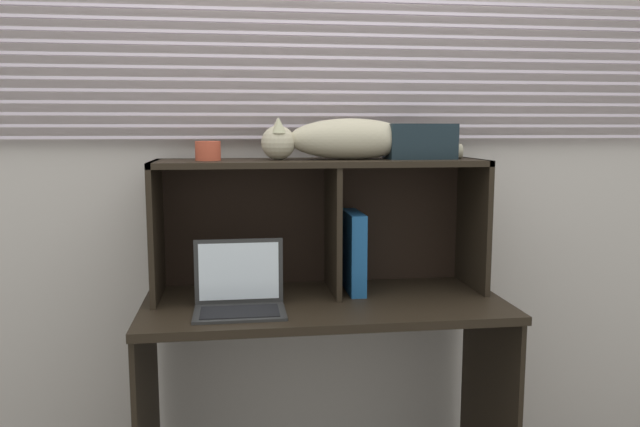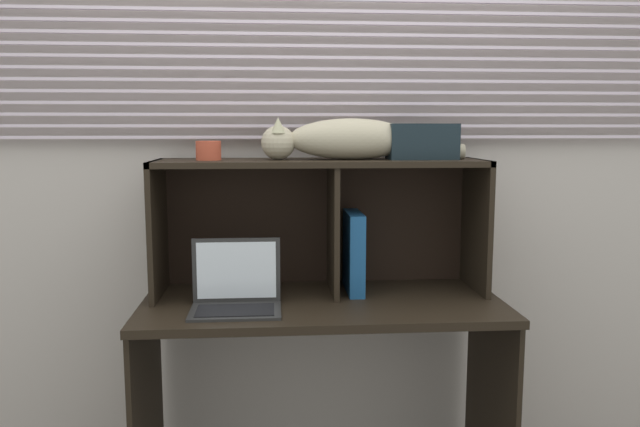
{
  "view_description": "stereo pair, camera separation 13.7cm",
  "coord_description": "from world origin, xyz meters",
  "px_view_note": "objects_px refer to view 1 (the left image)",
  "views": [
    {
      "loc": [
        -0.32,
        -1.98,
        1.4
      ],
      "look_at": [
        0.0,
        0.33,
        1.08
      ],
      "focal_mm": 35.02,
      "sensor_mm": 36.0,
      "label": 1
    },
    {
      "loc": [
        -0.18,
        -1.99,
        1.4
      ],
      "look_at": [
        0.0,
        0.33,
        1.08
      ],
      "focal_mm": 35.02,
      "sensor_mm": 36.0,
      "label": 2
    }
  ],
  "objects_px": {
    "binder_upright": "(353,252)",
    "book_stack": "(253,287)",
    "laptop": "(239,295)",
    "cat": "(343,140)",
    "storage_box": "(420,141)",
    "small_basket": "(208,151)"
  },
  "relations": [
    {
      "from": "binder_upright",
      "to": "book_stack",
      "type": "bearing_deg",
      "value": 179.74
    },
    {
      "from": "laptop",
      "to": "cat",
      "type": "bearing_deg",
      "value": 27.99
    },
    {
      "from": "cat",
      "to": "storage_box",
      "type": "height_order",
      "value": "cat"
    },
    {
      "from": "cat",
      "to": "book_stack",
      "type": "xyz_separation_m",
      "value": [
        -0.34,
        0.0,
        -0.56
      ]
    },
    {
      "from": "cat",
      "to": "book_stack",
      "type": "height_order",
      "value": "cat"
    },
    {
      "from": "small_basket",
      "to": "storage_box",
      "type": "bearing_deg",
      "value": 0.0
    },
    {
      "from": "laptop",
      "to": "small_basket",
      "type": "bearing_deg",
      "value": 116.09
    },
    {
      "from": "laptop",
      "to": "binder_upright",
      "type": "relative_size",
      "value": 1.01
    },
    {
      "from": "laptop",
      "to": "small_basket",
      "type": "distance_m",
      "value": 0.54
    },
    {
      "from": "binder_upright",
      "to": "small_basket",
      "type": "relative_size",
      "value": 3.32
    },
    {
      "from": "storage_box",
      "to": "laptop",
      "type": "bearing_deg",
      "value": -163.07
    },
    {
      "from": "cat",
      "to": "binder_upright",
      "type": "relative_size",
      "value": 2.5
    },
    {
      "from": "book_stack",
      "to": "binder_upright",
      "type": "bearing_deg",
      "value": -0.26
    },
    {
      "from": "small_basket",
      "to": "storage_box",
      "type": "xyz_separation_m",
      "value": [
        0.8,
        0.0,
        0.03
      ]
    },
    {
      "from": "cat",
      "to": "small_basket",
      "type": "xyz_separation_m",
      "value": [
        -0.5,
        -0.0,
        -0.04
      ]
    },
    {
      "from": "storage_box",
      "to": "small_basket",
      "type": "bearing_deg",
      "value": 180.0
    },
    {
      "from": "book_stack",
      "to": "storage_box",
      "type": "relative_size",
      "value": 0.87
    },
    {
      "from": "cat",
      "to": "laptop",
      "type": "height_order",
      "value": "cat"
    },
    {
      "from": "cat",
      "to": "book_stack",
      "type": "relative_size",
      "value": 3.44
    },
    {
      "from": "cat",
      "to": "storage_box",
      "type": "xyz_separation_m",
      "value": [
        0.3,
        -0.0,
        -0.01
      ]
    },
    {
      "from": "small_basket",
      "to": "book_stack",
      "type": "bearing_deg",
      "value": 0.65
    },
    {
      "from": "laptop",
      "to": "binder_upright",
      "type": "height_order",
      "value": "binder_upright"
    }
  ]
}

